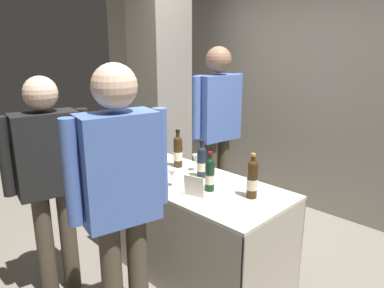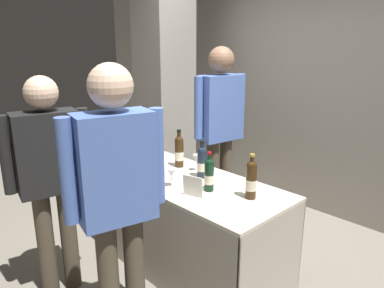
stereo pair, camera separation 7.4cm
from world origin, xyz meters
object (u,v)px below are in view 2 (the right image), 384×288
object	(u,v)px
featured_wine_bottle	(202,162)
taster_foreground_right	(117,189)
flower_vase	(150,161)
concrete_pillar	(164,62)
vendor_presenter	(220,120)
tasting_table	(192,210)
wine_glass_near_vendor	(172,174)
wine_glass_mid	(197,159)
display_bottle_0	(158,145)

from	to	relation	value
featured_wine_bottle	taster_foreground_right	xyz separation A→B (m)	(0.28, -0.95, 0.13)
featured_wine_bottle	flower_vase	size ratio (longest dim) A/B	0.76
concrete_pillar	vendor_presenter	size ratio (longest dim) A/B	1.80
concrete_pillar	vendor_presenter	distance (m)	1.21
vendor_presenter	tasting_table	bearing A→B (deg)	35.82
concrete_pillar	flower_vase	xyz separation A→B (m)	(1.19, -1.14, -0.70)
wine_glass_near_vendor	taster_foreground_right	world-z (taller)	taster_foreground_right
tasting_table	taster_foreground_right	size ratio (longest dim) A/B	0.90
wine_glass_mid	concrete_pillar	bearing A→B (deg)	150.09
wine_glass_near_vendor	vendor_presenter	distance (m)	1.06
concrete_pillar	tasting_table	bearing A→B (deg)	-32.93
wine_glass_mid	taster_foreground_right	bearing A→B (deg)	-67.96
featured_wine_bottle	flower_vase	bearing A→B (deg)	-137.52
display_bottle_0	taster_foreground_right	size ratio (longest dim) A/B	0.17
concrete_pillar	display_bottle_0	distance (m)	1.36
featured_wine_bottle	wine_glass_near_vendor	xyz separation A→B (m)	(-0.02, -0.30, -0.03)
tasting_table	wine_glass_near_vendor	distance (m)	0.39
display_bottle_0	wine_glass_near_vendor	distance (m)	0.72
display_bottle_0	wine_glass_near_vendor	bearing A→B (deg)	-30.13
wine_glass_mid	vendor_presenter	distance (m)	0.69
concrete_pillar	featured_wine_bottle	world-z (taller)	concrete_pillar
tasting_table	flower_vase	size ratio (longest dim) A/B	3.87
concrete_pillar	display_bottle_0	bearing A→B (deg)	-42.93
concrete_pillar	tasting_table	distance (m)	2.09
wine_glass_mid	vendor_presenter	world-z (taller)	vendor_presenter
tasting_table	display_bottle_0	distance (m)	0.76
wine_glass_near_vendor	wine_glass_mid	size ratio (longest dim) A/B	0.97
flower_vase	vendor_presenter	distance (m)	0.97
featured_wine_bottle	taster_foreground_right	bearing A→B (deg)	-73.52
taster_foreground_right	tasting_table	bearing A→B (deg)	30.53
featured_wine_bottle	vendor_presenter	distance (m)	0.80
display_bottle_0	wine_glass_mid	bearing A→B (deg)	1.53
featured_wine_bottle	vendor_presenter	xyz separation A→B (m)	(-0.41, 0.67, 0.18)
tasting_table	featured_wine_bottle	size ratio (longest dim) A/B	5.09
featured_wine_bottle	display_bottle_0	xyz separation A→B (m)	(-0.64, 0.06, -0.01)
featured_wine_bottle	wine_glass_near_vendor	world-z (taller)	featured_wine_bottle
featured_wine_bottle	flower_vase	world-z (taller)	flower_vase
vendor_presenter	featured_wine_bottle	bearing A→B (deg)	39.40
wine_glass_mid	taster_foreground_right	distance (m)	1.11
flower_vase	taster_foreground_right	distance (m)	0.90
tasting_table	wine_glass_mid	size ratio (longest dim) A/B	10.63
concrete_pillar	wine_glass_mid	xyz separation A→B (m)	(1.36, -0.78, -0.72)
flower_vase	concrete_pillar	bearing A→B (deg)	136.18
tasting_table	flower_vase	bearing A→B (deg)	-152.31
vendor_presenter	taster_foreground_right	xyz separation A→B (m)	(0.70, -1.61, -0.05)
display_bottle_0	taster_foreground_right	xyz separation A→B (m)	(0.92, -1.01, 0.13)
taster_foreground_right	flower_vase	bearing A→B (deg)	53.83
wine_glass_mid	taster_foreground_right	size ratio (longest dim) A/B	0.08
flower_vase	taster_foreground_right	world-z (taller)	taster_foreground_right
concrete_pillar	display_bottle_0	size ratio (longest dim) A/B	11.00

